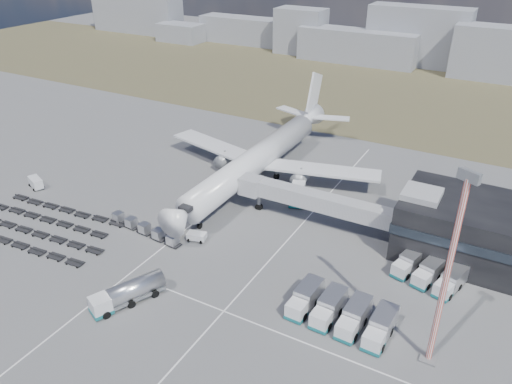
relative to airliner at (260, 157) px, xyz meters
The scene contains 16 objects.
ground 32.81m from the airliner, 90.00° to the right, with size 420.00×420.00×0.00m, color #565659.
grass_strip 77.80m from the airliner, 90.00° to the left, with size 420.00×90.00×0.01m, color brown.
lane_markings 31.41m from the airliner, 71.60° to the right, with size 47.12×110.00×0.01m.
terminal 48.51m from the airliner, ahead, with size 30.40×16.40×11.00m.
jet_bridge 19.89m from the airliner, 36.93° to the right, with size 30.30×3.80×7.05m.
airliner is the anchor object (origin of this frame).
skyline 119.58m from the airliner, 88.71° to the left, with size 311.68×24.63×24.73m.
fuel_tanker 45.77m from the airliner, 86.68° to the right, with size 7.09×11.32×3.60m.
pushback_tug 27.43m from the airliner, 86.06° to the right, with size 3.33×1.87×1.49m, color silver.
utility_van 48.22m from the airliner, 145.86° to the right, with size 4.22×1.91×2.26m, color silver.
catering_truck 13.27m from the airliner, 25.43° to the right, with size 4.73×7.20×3.07m.
service_trucks_near 46.65m from the airliner, 47.27° to the right, with size 14.39×8.39×3.12m.
service_trucks_far 44.51m from the airliner, 24.69° to the right, with size 11.09×9.46×2.90m.
uld_row 30.99m from the airliner, 104.49° to the right, with size 16.71×3.34×1.82m.
baggage_dollies 46.30m from the airliner, 125.04° to the right, with size 33.03×16.80×0.74m.
floodlight_mast 56.94m from the airliner, 38.72° to the right, with size 2.54×2.09×27.05m.
Camera 1 is at (47.12, -54.41, 49.42)m, focal length 35.00 mm.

